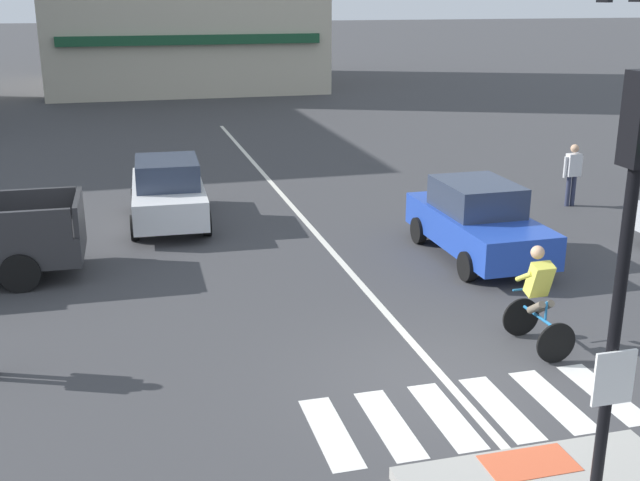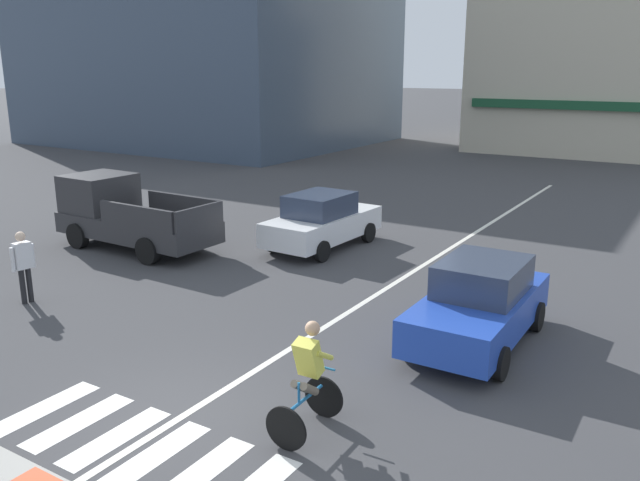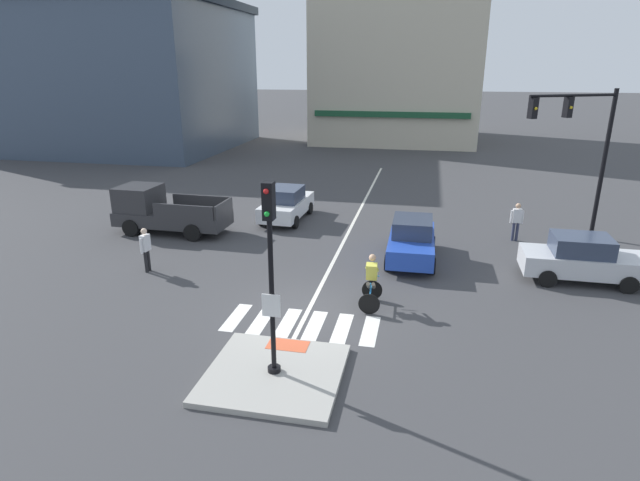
% 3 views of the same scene
% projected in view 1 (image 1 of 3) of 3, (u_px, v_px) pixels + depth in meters
% --- Properties ---
extents(ground_plane, '(300.00, 300.00, 0.00)m').
position_uv_depth(ground_plane, '(449.00, 385.00, 11.44)').
color(ground_plane, '#3D3D3F').
extents(tactile_pad_front, '(1.10, 0.60, 0.01)m').
position_uv_depth(tactile_pad_front, '(529.00, 463.00, 9.27)').
color(tactile_pad_front, '#DB5B38').
rests_on(tactile_pad_front, traffic_island).
extents(signal_pole, '(0.44, 0.38, 4.69)m').
position_uv_depth(signal_pole, '(622.00, 275.00, 7.25)').
color(signal_pole, black).
rests_on(signal_pole, traffic_island).
extents(crosswalk_stripe_a, '(0.44, 1.80, 0.01)m').
position_uv_depth(crosswalk_stripe_a, '(330.00, 432.00, 10.20)').
color(crosswalk_stripe_a, silver).
rests_on(crosswalk_stripe_a, ground).
extents(crosswalk_stripe_b, '(0.44, 1.80, 0.01)m').
position_uv_depth(crosswalk_stripe_b, '(389.00, 424.00, 10.40)').
color(crosswalk_stripe_b, silver).
rests_on(crosswalk_stripe_b, ground).
extents(crosswalk_stripe_c, '(0.44, 1.80, 0.01)m').
position_uv_depth(crosswalk_stripe_c, '(446.00, 416.00, 10.60)').
color(crosswalk_stripe_c, silver).
rests_on(crosswalk_stripe_c, ground).
extents(crosswalk_stripe_d, '(0.44, 1.80, 0.01)m').
position_uv_depth(crosswalk_stripe_d, '(500.00, 408.00, 10.79)').
color(crosswalk_stripe_d, silver).
rests_on(crosswalk_stripe_d, ground).
extents(crosswalk_stripe_e, '(0.44, 1.80, 0.01)m').
position_uv_depth(crosswalk_stripe_e, '(553.00, 400.00, 10.99)').
color(crosswalk_stripe_e, silver).
rests_on(crosswalk_stripe_e, ground).
extents(crosswalk_stripe_f, '(0.44, 1.80, 0.01)m').
position_uv_depth(crosswalk_stripe_f, '(604.00, 393.00, 11.19)').
color(crosswalk_stripe_f, silver).
rests_on(crosswalk_stripe_f, ground).
extents(lane_centre_line, '(0.14, 28.00, 0.01)m').
position_uv_depth(lane_centre_line, '(295.00, 209.00, 20.65)').
color(lane_centre_line, silver).
rests_on(lane_centre_line, ground).
extents(car_blue_eastbound_mid, '(1.87, 4.11, 1.64)m').
position_uv_depth(car_blue_eastbound_mid, '(478.00, 221.00, 16.74)').
color(car_blue_eastbound_mid, '#2347B7').
rests_on(car_blue_eastbound_mid, ground).
extents(car_white_westbound_far, '(1.97, 4.17, 1.64)m').
position_uv_depth(car_white_westbound_far, '(168.00, 192.00, 19.19)').
color(car_white_westbound_far, white).
rests_on(car_white_westbound_far, ground).
extents(cyclist, '(0.69, 1.11, 1.68)m').
position_uv_depth(cyclist, '(538.00, 297.00, 12.40)').
color(cyclist, black).
rests_on(cyclist, ground).
extents(pedestrian_waiting_far_side, '(0.55, 0.23, 1.67)m').
position_uv_depth(pedestrian_waiting_far_side, '(573.00, 170.00, 20.74)').
color(pedestrian_waiting_far_side, '#2D334C').
rests_on(pedestrian_waiting_far_side, ground).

